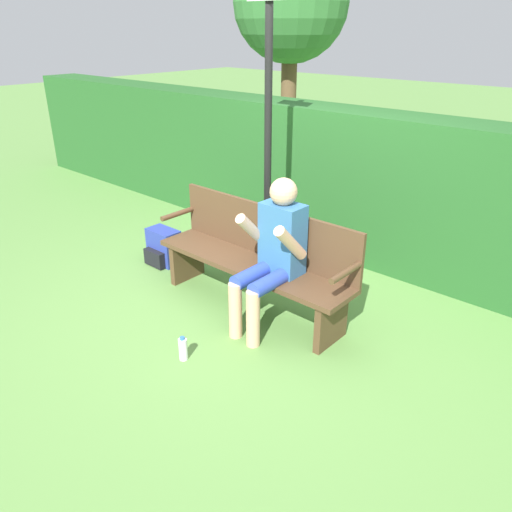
% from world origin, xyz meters
% --- Properties ---
extents(ground_plane, '(40.00, 40.00, 0.00)m').
position_xyz_m(ground_plane, '(0.00, 0.00, 0.00)').
color(ground_plane, '#5B8942').
extents(hedge_back, '(12.00, 0.59, 1.56)m').
position_xyz_m(hedge_back, '(0.00, 1.68, 0.78)').
color(hedge_back, '#235623').
rests_on(hedge_back, ground).
extents(park_bench, '(1.96, 0.44, 0.93)m').
position_xyz_m(park_bench, '(0.00, 0.07, 0.48)').
color(park_bench, '#513823').
rests_on(park_bench, ground).
extents(person_seated, '(0.48, 0.64, 1.26)m').
position_xyz_m(person_seated, '(0.31, -0.07, 0.69)').
color(person_seated, '#336699').
rests_on(person_seated, ground).
extents(backpack, '(0.36, 0.28, 0.38)m').
position_xyz_m(backpack, '(-1.33, 0.07, 0.18)').
color(backpack, '#283893').
rests_on(backpack, ground).
extents(water_bottle, '(0.07, 0.07, 0.20)m').
position_xyz_m(water_bottle, '(0.13, -0.92, 0.09)').
color(water_bottle, white).
rests_on(water_bottle, ground).
extents(signpost, '(0.41, 0.09, 2.84)m').
position_xyz_m(signpost, '(-0.36, 0.63, 1.62)').
color(signpost, black).
rests_on(signpost, ground).
extents(tree, '(2.19, 2.19, 3.82)m').
position_xyz_m(tree, '(-3.83, 5.39, 2.69)').
color(tree, brown).
rests_on(tree, ground).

